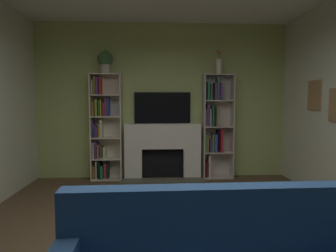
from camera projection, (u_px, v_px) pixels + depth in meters
wall_back_accent at (162, 101)px, 5.68m from camera, size 4.78×0.06×2.88m
fireplace at (163, 149)px, 5.60m from camera, size 1.50×0.54×1.02m
tv at (162, 108)px, 5.63m from camera, size 1.04×0.06×0.58m
bookshelf_left at (103, 129)px, 5.52m from camera, size 0.55×0.29×1.93m
bookshelf_right at (215, 125)px, 5.64m from camera, size 0.55×0.28×1.93m
potted_plant at (105, 61)px, 5.39m from camera, size 0.27×0.27×0.41m
vase_with_flowers at (219, 65)px, 5.51m from camera, size 0.12×0.12×0.45m
coffee_table at (199, 231)px, 2.47m from camera, size 0.92×0.42×0.42m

